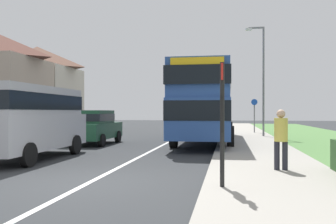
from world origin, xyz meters
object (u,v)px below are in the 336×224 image
street_lamp_mid (262,74)px  pedestrian_at_stop (281,137)px  double_decker_bus (206,102)px  parked_van_silver (29,117)px  bus_stop_sign (222,115)px  cycle_route_sign (254,114)px  parked_car_dark_green (93,126)px

street_lamp_mid → pedestrian_at_stop: bearing=-92.9°
double_decker_bus → street_lamp_mid: bearing=50.5°
street_lamp_mid → parked_van_silver: bearing=-126.8°
bus_stop_sign → cycle_route_sign: (1.96, 19.70, -0.11)m
double_decker_bus → parked_van_silver: bearing=-125.3°
double_decker_bus → cycle_route_sign: size_ratio=4.55×
pedestrian_at_stop → parked_car_dark_green: bearing=136.4°
parked_van_silver → pedestrian_at_stop: bearing=-12.4°
pedestrian_at_stop → cycle_route_sign: (0.51, 17.33, 0.45)m
cycle_route_sign → parked_van_silver: bearing=-118.7°
double_decker_bus → cycle_route_sign: double_decker_bus is taller
parked_car_dark_green → cycle_route_sign: (8.41, 9.81, 0.51)m
double_decker_bus → street_lamp_mid: street_lamp_mid is taller
pedestrian_at_stop → cycle_route_sign: 17.34m
cycle_route_sign → double_decker_bus: bearing=-111.1°
parked_car_dark_green → pedestrian_at_stop: bearing=-43.6°
parked_van_silver → street_lamp_mid: size_ratio=0.79×
parked_car_dark_green → pedestrian_at_stop: (7.91, -7.52, 0.06)m
cycle_route_sign → street_lamp_mid: street_lamp_mid is taller
parked_car_dark_green → pedestrian_at_stop: parked_car_dark_green is taller
parked_van_silver → bus_stop_sign: 7.76m
double_decker_bus → parked_car_dark_green: double_decker_bus is taller
cycle_route_sign → street_lamp_mid: (0.17, -3.92, 2.52)m
parked_van_silver → pedestrian_at_stop: 8.22m
double_decker_bus → pedestrian_at_stop: (2.49, -9.56, -1.17)m
cycle_route_sign → parked_car_dark_green: bearing=-130.6°
pedestrian_at_stop → bus_stop_sign: (-1.45, -2.37, 0.56)m
parked_van_silver → pedestrian_at_stop: parked_van_silver is taller
bus_stop_sign → double_decker_bus: bearing=95.0°
parked_car_dark_green → street_lamp_mid: 10.84m
pedestrian_at_stop → cycle_route_sign: bearing=88.3°
parked_car_dark_green → cycle_route_sign: 12.93m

